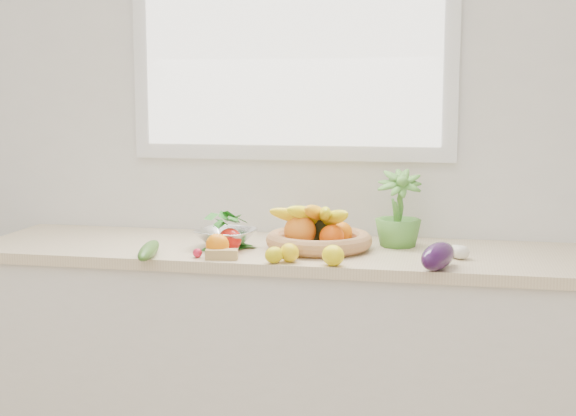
% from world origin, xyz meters
% --- Properties ---
extents(back_wall, '(4.50, 0.02, 2.70)m').
position_xyz_m(back_wall, '(0.00, 2.25, 1.35)').
color(back_wall, white).
rests_on(back_wall, ground).
extents(counter_cabinet, '(2.20, 0.58, 0.86)m').
position_xyz_m(counter_cabinet, '(0.00, 1.95, 0.43)').
color(counter_cabinet, silver).
rests_on(counter_cabinet, ground).
extents(countertop, '(2.24, 0.62, 0.04)m').
position_xyz_m(countertop, '(0.00, 1.95, 0.88)').
color(countertop, beige).
rests_on(countertop, counter_cabinet).
extents(window_frame, '(1.30, 0.03, 1.10)m').
position_xyz_m(window_frame, '(0.00, 2.23, 1.75)').
color(window_frame, white).
rests_on(window_frame, back_wall).
extents(window_pane, '(1.18, 0.01, 0.98)m').
position_xyz_m(window_pane, '(0.00, 2.21, 1.75)').
color(window_pane, white).
rests_on(window_pane, window_frame).
extents(orange_loose, '(0.11, 0.11, 0.08)m').
position_xyz_m(orange_loose, '(-0.16, 1.73, 0.94)').
color(orange_loose, orange).
rests_on(orange_loose, countertop).
extents(lemon_a, '(0.09, 0.10, 0.06)m').
position_xyz_m(lemon_a, '(0.10, 1.70, 0.93)').
color(lemon_a, yellow).
rests_on(lemon_a, countertop).
extents(lemon_b, '(0.08, 0.09, 0.06)m').
position_xyz_m(lemon_b, '(0.06, 1.67, 0.93)').
color(lemon_b, yellow).
rests_on(lemon_b, countertop).
extents(lemon_c, '(0.11, 0.11, 0.07)m').
position_xyz_m(lemon_c, '(0.26, 1.67, 0.93)').
color(lemon_c, yellow).
rests_on(lemon_c, countertop).
extents(apple, '(0.09, 0.09, 0.08)m').
position_xyz_m(apple, '(-0.14, 1.83, 0.94)').
color(apple, '#B5140E').
rests_on(apple, countertop).
extents(ginger, '(0.11, 0.06, 0.03)m').
position_xyz_m(ginger, '(-0.13, 1.69, 0.92)').
color(ginger, tan).
rests_on(ginger, countertop).
extents(garlic_a, '(0.07, 0.07, 0.05)m').
position_xyz_m(garlic_a, '(0.65, 1.88, 0.92)').
color(garlic_a, white).
rests_on(garlic_a, countertop).
extents(garlic_b, '(0.06, 0.06, 0.04)m').
position_xyz_m(garlic_b, '(0.23, 1.92, 0.92)').
color(garlic_b, white).
rests_on(garlic_b, countertop).
extents(garlic_c, '(0.08, 0.08, 0.05)m').
position_xyz_m(garlic_c, '(0.67, 1.86, 0.92)').
color(garlic_c, white).
rests_on(garlic_c, countertop).
extents(eggplant, '(0.15, 0.24, 0.09)m').
position_xyz_m(eggplant, '(0.60, 1.68, 0.94)').
color(eggplant, '#30113E').
rests_on(eggplant, countertop).
extents(cucumber, '(0.10, 0.29, 0.05)m').
position_xyz_m(cucumber, '(-0.39, 1.67, 0.93)').
color(cucumber, '#285318').
rests_on(cucumber, countertop).
extents(radish, '(0.04, 0.04, 0.03)m').
position_xyz_m(radish, '(-0.23, 1.71, 0.92)').
color(radish, red).
rests_on(radish, countertop).
extents(potted_herb, '(0.19, 0.19, 0.30)m').
position_xyz_m(potted_herb, '(0.44, 2.05, 1.03)').
color(potted_herb, '#4F9235').
rests_on(potted_herb, countertop).
extents(fruit_basket, '(0.44, 0.44, 0.19)m').
position_xyz_m(fruit_basket, '(0.16, 1.94, 0.95)').
color(fruit_basket, tan).
rests_on(fruit_basket, countertop).
extents(colander_with_spinach, '(0.25, 0.25, 0.12)m').
position_xyz_m(colander_with_spinach, '(-0.18, 1.90, 0.96)').
color(colander_with_spinach, white).
rests_on(colander_with_spinach, countertop).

